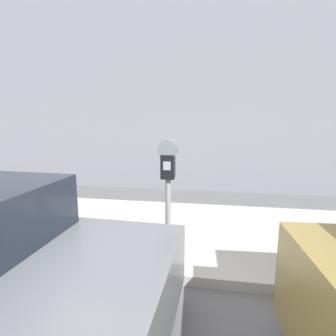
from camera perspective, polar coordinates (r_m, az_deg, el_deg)
name	(u,v)px	position (r m, az deg, el deg)	size (l,w,h in m)	color
ground_plane	(116,333)	(2.95, -11.29, -31.72)	(60.00, 60.00, 0.00)	slate
sidewalk	(160,230)	(4.72, -1.74, -13.44)	(24.00, 2.80, 0.13)	#BCB7AD
building_facade	(181,85)	(7.50, 2.94, 17.69)	(24.00, 0.30, 5.86)	gray
parking_meter	(168,177)	(3.14, 0.00, -1.92)	(0.23, 0.16, 1.61)	gray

